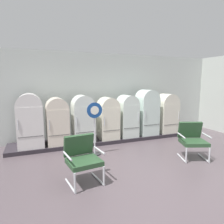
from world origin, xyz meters
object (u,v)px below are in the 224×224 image
Objects in this scene: refrigerator_5 at (147,111)px; refrigerator_6 at (167,112)px; sign_stand at (95,131)px; refrigerator_1 at (57,120)px; armchair_left at (82,157)px; refrigerator_3 at (108,117)px; refrigerator_2 at (83,117)px; armchair_right at (192,138)px; refrigerator_0 at (30,119)px; refrigerator_4 at (127,115)px.

refrigerator_5 is 1.11× the size of refrigerator_6.
refrigerator_6 is at bearing 17.49° from sign_stand.
refrigerator_5 is (3.09, -0.01, 0.10)m from refrigerator_1.
refrigerator_3 is at bearing 58.91° from armchair_left.
refrigerator_2 is at bearing -179.60° from refrigerator_5.
refrigerator_6 is at bearing -0.27° from refrigerator_2.
refrigerator_0 is at bearing 151.45° from armchair_right.
refrigerator_3 is at bearing 126.03° from armchair_right.
refrigerator_5 is at bearing -0.07° from refrigerator_0.
armchair_left is (-2.11, -2.34, -0.35)m from refrigerator_4.
refrigerator_5 is (2.31, 0.02, 0.07)m from refrigerator_2.
refrigerator_4 is 0.99× the size of refrigerator_6.
armchair_left is 0.64× the size of sign_stand.
refrigerator_0 is at bearing -179.92° from refrigerator_4.
refrigerator_6 is at bearing -0.44° from refrigerator_0.
refrigerator_1 is 2.32m from refrigerator_4.
sign_stand is at bearing 63.92° from armchair_left.
refrigerator_3 is 1.26m from sign_stand.
refrigerator_6 reaches higher than refrigerator_3.
sign_stand is (0.65, 1.34, 0.15)m from armchair_left.
refrigerator_3 is (0.84, 0.02, -0.05)m from refrigerator_2.
sign_stand is (-2.22, -0.99, -0.29)m from refrigerator_5.
refrigerator_6 is 4.38m from armchair_left.
refrigerator_3 is 0.86× the size of refrigerator_5.
refrigerator_1 is at bearing 179.42° from refrigerator_6.
refrigerator_1 is 3.84m from armchair_right.
refrigerator_3 is (2.37, -0.00, -0.09)m from refrigerator_0.
refrigerator_2 is at bearing 95.11° from sign_stand.
refrigerator_4 is 0.77m from refrigerator_5.
sign_stand is at bearing -31.68° from refrigerator_0.
refrigerator_4 reaches higher than armchair_left.
refrigerator_2 is (0.78, -0.02, 0.03)m from refrigerator_1.
refrigerator_4 is 0.98× the size of sign_stand.
armchair_right is (0.08, -2.13, -0.44)m from refrigerator_5.
armchair_right is 2.57m from sign_stand.
refrigerator_2 is at bearing -179.07° from refrigerator_4.
refrigerator_0 is 0.97× the size of refrigerator_5.
refrigerator_5 is at bearing 0.40° from refrigerator_2.
refrigerator_3 is 0.96× the size of refrigerator_6.
refrigerator_0 reaches higher than armchair_right.
refrigerator_3 is (1.62, -0.01, -0.02)m from refrigerator_1.
refrigerator_2 reaches higher than refrigerator_6.
sign_stand is (0.09, -0.98, -0.21)m from refrigerator_2.
refrigerator_5 is at bearing 38.99° from armchair_left.
sign_stand is (0.87, -1.00, -0.18)m from refrigerator_1.
refrigerator_6 reaches higher than sign_stand.
refrigerator_6 is 2.26m from armchair_right.
refrigerator_5 reaches higher than refrigerator_6.
refrigerator_0 is 1.92m from sign_stand.
refrigerator_2 reaches higher than refrigerator_1.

